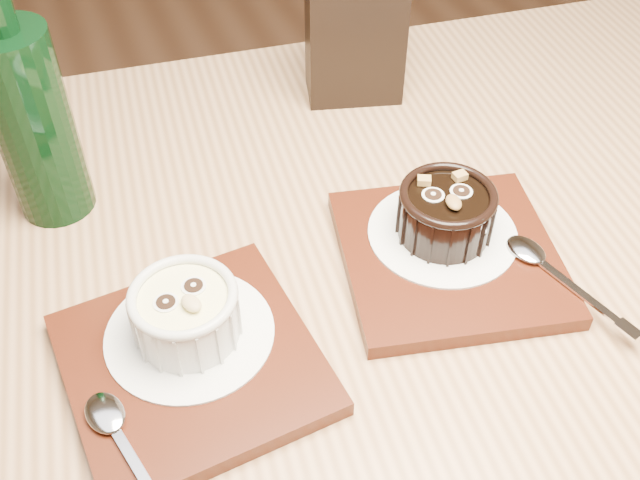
# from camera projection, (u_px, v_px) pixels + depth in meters

# --- Properties ---
(table) EXTENTS (1.27, 0.91, 0.75)m
(table) POSITION_uv_depth(u_px,v_px,m) (354.00, 356.00, 0.69)
(table) COLOR #976841
(table) RESTS_ON ground
(tray_left) EXTENTS (0.20, 0.20, 0.01)m
(tray_left) POSITION_uv_depth(u_px,v_px,m) (192.00, 364.00, 0.56)
(tray_left) COLOR #491A0C
(tray_left) RESTS_ON table
(doily_left) EXTENTS (0.13, 0.13, 0.00)m
(doily_left) POSITION_uv_depth(u_px,v_px,m) (190.00, 333.00, 0.57)
(doily_left) COLOR white
(doily_left) RESTS_ON tray_left
(ramekin_white) EXTENTS (0.08, 0.08, 0.05)m
(ramekin_white) POSITION_uv_depth(u_px,v_px,m) (185.00, 311.00, 0.55)
(ramekin_white) COLOR silver
(ramekin_white) RESTS_ON doily_left
(spoon_left) EXTENTS (0.06, 0.14, 0.01)m
(spoon_left) POSITION_uv_depth(u_px,v_px,m) (127.00, 450.00, 0.50)
(spoon_left) COLOR silver
(spoon_left) RESTS_ON tray_left
(tray_right) EXTENTS (0.21, 0.21, 0.01)m
(tray_right) POSITION_uv_depth(u_px,v_px,m) (449.00, 257.00, 0.64)
(tray_right) COLOR #491A0C
(tray_right) RESTS_ON table
(doily_right) EXTENTS (0.13, 0.13, 0.00)m
(doily_right) POSITION_uv_depth(u_px,v_px,m) (442.00, 233.00, 0.65)
(doily_right) COLOR white
(doily_right) RESTS_ON tray_right
(ramekin_dark) EXTENTS (0.08, 0.08, 0.05)m
(ramekin_dark) POSITION_uv_depth(u_px,v_px,m) (446.00, 211.00, 0.63)
(ramekin_dark) COLOR black
(ramekin_dark) RESTS_ON doily_right
(spoon_right) EXTENTS (0.06, 0.14, 0.01)m
(spoon_right) POSITION_uv_depth(u_px,v_px,m) (558.00, 274.00, 0.61)
(spoon_right) COLOR silver
(spoon_right) RESTS_ON tray_right
(condiment_stand) EXTENTS (0.11, 0.08, 0.14)m
(condiment_stand) POSITION_uv_depth(u_px,v_px,m) (355.00, 36.00, 0.78)
(condiment_stand) COLOR black
(condiment_stand) RESTS_ON table
(green_bottle) EXTENTS (0.07, 0.07, 0.25)m
(green_bottle) POSITION_uv_depth(u_px,v_px,m) (32.00, 118.00, 0.63)
(green_bottle) COLOR black
(green_bottle) RESTS_ON table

